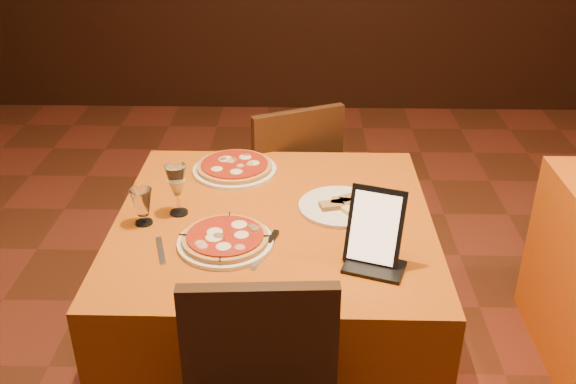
{
  "coord_description": "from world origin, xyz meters",
  "views": [
    {
      "loc": [
        -0.08,
        -1.53,
        1.88
      ],
      "look_at": [
        -0.13,
        0.38,
        0.86
      ],
      "focal_mm": 40.0,
      "sensor_mm": 36.0,
      "label": 1
    }
  ],
  "objects_px": {
    "main_table": "(275,303)",
    "chair_main_far": "(282,187)",
    "water_glass": "(142,207)",
    "pizza_near": "(225,240)",
    "pizza_far": "(235,168)",
    "tablet": "(375,227)",
    "wine_glass": "(177,190)"
  },
  "relations": [
    {
      "from": "main_table",
      "to": "water_glass",
      "type": "bearing_deg",
      "value": -172.96
    },
    {
      "from": "chair_main_far",
      "to": "pizza_near",
      "type": "height_order",
      "value": "chair_main_far"
    },
    {
      "from": "chair_main_far",
      "to": "pizza_near",
      "type": "bearing_deg",
      "value": 56.69
    },
    {
      "from": "chair_main_far",
      "to": "water_glass",
      "type": "distance_m",
      "value": 1.02
    },
    {
      "from": "main_table",
      "to": "chair_main_far",
      "type": "distance_m",
      "value": 0.8
    },
    {
      "from": "pizza_near",
      "to": "tablet",
      "type": "bearing_deg",
      "value": -9.41
    },
    {
      "from": "main_table",
      "to": "pizza_near",
      "type": "bearing_deg",
      "value": -129.81
    },
    {
      "from": "main_table",
      "to": "pizza_far",
      "type": "height_order",
      "value": "pizza_far"
    },
    {
      "from": "pizza_far",
      "to": "tablet",
      "type": "relative_size",
      "value": 1.36
    },
    {
      "from": "chair_main_far",
      "to": "tablet",
      "type": "bearing_deg",
      "value": 82.39
    },
    {
      "from": "pizza_near",
      "to": "tablet",
      "type": "xyz_separation_m",
      "value": [
        0.47,
        -0.08,
        0.1
      ]
    },
    {
      "from": "pizza_near",
      "to": "water_glass",
      "type": "relative_size",
      "value": 2.41
    },
    {
      "from": "chair_main_far",
      "to": "tablet",
      "type": "xyz_separation_m",
      "value": [
        0.32,
        -1.05,
        0.41
      ]
    },
    {
      "from": "main_table",
      "to": "pizza_near",
      "type": "distance_m",
      "value": 0.45
    },
    {
      "from": "pizza_far",
      "to": "water_glass",
      "type": "xyz_separation_m",
      "value": [
        -0.27,
        -0.41,
        0.05
      ]
    },
    {
      "from": "water_glass",
      "to": "pizza_near",
      "type": "bearing_deg",
      "value": -22.94
    },
    {
      "from": "main_table",
      "to": "water_glass",
      "type": "height_order",
      "value": "water_glass"
    },
    {
      "from": "main_table",
      "to": "wine_glass",
      "type": "distance_m",
      "value": 0.58
    },
    {
      "from": "pizza_near",
      "to": "chair_main_far",
      "type": "bearing_deg",
      "value": 81.27
    },
    {
      "from": "main_table",
      "to": "pizza_far",
      "type": "relative_size",
      "value": 3.3
    },
    {
      "from": "tablet",
      "to": "pizza_far",
      "type": "bearing_deg",
      "value": 147.84
    },
    {
      "from": "pizza_far",
      "to": "wine_glass",
      "type": "distance_m",
      "value": 0.39
    },
    {
      "from": "wine_glass",
      "to": "tablet",
      "type": "height_order",
      "value": "tablet"
    },
    {
      "from": "tablet",
      "to": "main_table",
      "type": "bearing_deg",
      "value": 160.31
    },
    {
      "from": "water_glass",
      "to": "tablet",
      "type": "height_order",
      "value": "tablet"
    },
    {
      "from": "main_table",
      "to": "pizza_near",
      "type": "xyz_separation_m",
      "value": [
        -0.15,
        -0.18,
        0.39
      ]
    },
    {
      "from": "wine_glass",
      "to": "chair_main_far",
      "type": "bearing_deg",
      "value": 66.64
    },
    {
      "from": "pizza_near",
      "to": "wine_glass",
      "type": "distance_m",
      "value": 0.28
    },
    {
      "from": "tablet",
      "to": "wine_glass",
      "type": "bearing_deg",
      "value": 176.39
    },
    {
      "from": "wine_glass",
      "to": "water_glass",
      "type": "xyz_separation_m",
      "value": [
        -0.11,
        -0.07,
        -0.03
      ]
    },
    {
      "from": "pizza_near",
      "to": "tablet",
      "type": "distance_m",
      "value": 0.49
    },
    {
      "from": "chair_main_far",
      "to": "pizza_near",
      "type": "xyz_separation_m",
      "value": [
        -0.15,
        -0.97,
        0.31
      ]
    }
  ]
}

